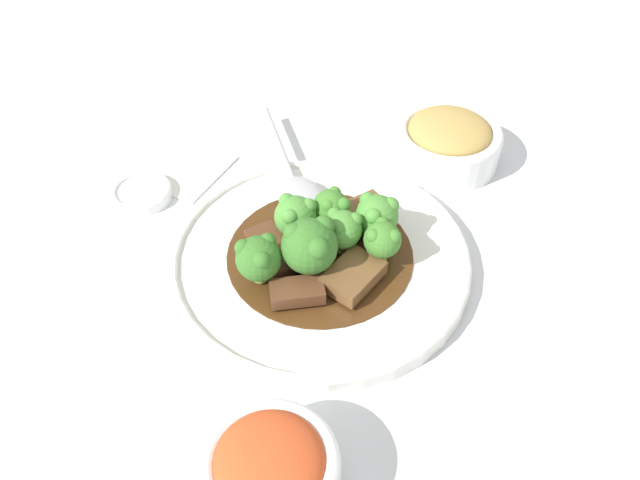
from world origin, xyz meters
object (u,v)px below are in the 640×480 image
object	(u,v)px
beef_strip_0	(310,207)
serving_spoon	(298,189)
side_bowl_kimchi	(270,471)
broccoli_floret_3	(295,216)
beef_strip_2	(273,250)
broccoli_floret_4	(312,246)
sauce_dish	(142,193)
beef_strip_1	(353,276)
beef_strip_3	(363,214)
broccoli_floret_2	(382,239)
beef_strip_4	(294,291)
side_bowl_appetizer	(448,141)
broccoli_floret_1	(258,258)
broccoli_floret_0	(342,229)
broccoli_floret_6	(377,215)
main_plate	(320,257)
broccoli_floret_5	(333,208)

from	to	relation	value
beef_strip_0	serving_spoon	bearing A→B (deg)	-132.94
side_bowl_kimchi	broccoli_floret_3	bearing A→B (deg)	-162.86
beef_strip_2	serving_spoon	bearing A→B (deg)	-173.02
broccoli_floret_3	broccoli_floret_4	xyz separation A→B (m)	(0.04, 0.03, 0.00)
beef_strip_2	sauce_dish	distance (m)	0.18
beef_strip_1	beef_strip_3	world-z (taller)	same
broccoli_floret_2	side_bowl_kimchi	world-z (taller)	broccoli_floret_2
beef_strip_4	broccoli_floret_3	bearing A→B (deg)	-159.84
side_bowl_appetizer	broccoli_floret_1	bearing A→B (deg)	-25.25
side_bowl_kimchi	broccoli_floret_4	bearing A→B (deg)	-168.20
broccoli_floret_2	broccoli_floret_4	world-z (taller)	broccoli_floret_4
beef_strip_4	side_bowl_kimchi	bearing A→B (deg)	15.84
beef_strip_0	broccoli_floret_0	size ratio (longest dim) A/B	1.38
serving_spoon	side_bowl_appetizer	xyz separation A→B (m)	(-0.13, 0.13, 0.00)
serving_spoon	side_bowl_appetizer	size ratio (longest dim) A/B	1.54
beef_strip_3	broccoli_floret_6	size ratio (longest dim) A/B	1.34
main_plate	beef_strip_2	size ratio (longest dim) A/B	4.33
beef_strip_2	serving_spoon	xyz separation A→B (m)	(-0.09, -0.01, -0.00)
broccoli_floret_6	serving_spoon	size ratio (longest dim) A/B	0.26
broccoli_floret_0	broccoli_floret_5	size ratio (longest dim) A/B	0.95
beef_strip_1	sauce_dish	distance (m)	0.26
beef_strip_2	beef_strip_4	size ratio (longest dim) A/B	1.21
beef_strip_1	broccoli_floret_4	world-z (taller)	broccoli_floret_4
broccoli_floret_2	side_bowl_appetizer	size ratio (longest dim) A/B	0.38
broccoli_floret_1	beef_strip_4	bearing A→B (deg)	76.63
serving_spoon	side_bowl_kimchi	size ratio (longest dim) A/B	1.87
beef_strip_4	sauce_dish	size ratio (longest dim) A/B	0.86
beef_strip_2	side_bowl_appetizer	world-z (taller)	side_bowl_appetizer
broccoli_floret_6	side_bowl_kimchi	xyz separation A→B (m)	(0.26, -0.00, -0.02)
beef_strip_2	broccoli_floret_6	size ratio (longest dim) A/B	1.41
main_plate	broccoli_floret_1	distance (m)	0.07
broccoli_floret_4	side_bowl_kimchi	distance (m)	0.20
main_plate	beef_strip_1	size ratio (longest dim) A/B	4.50
beef_strip_4	side_bowl_kimchi	distance (m)	0.17
broccoli_floret_3	side_bowl_appetizer	bearing A→B (deg)	151.23
beef_strip_3	broccoli_floret_4	world-z (taller)	broccoli_floret_4
broccoli_floret_0	sauce_dish	distance (m)	0.24
serving_spoon	beef_strip_4	bearing A→B (deg)	20.15
serving_spoon	beef_strip_2	bearing A→B (deg)	6.98
beef_strip_4	beef_strip_0	bearing A→B (deg)	-166.51
broccoli_floret_5	serving_spoon	bearing A→B (deg)	-127.24
broccoli_floret_1	broccoli_floret_3	bearing A→B (deg)	168.06
beef_strip_1	broccoli_floret_5	size ratio (longest dim) A/B	1.34
beef_strip_3	beef_strip_4	size ratio (longest dim) A/B	1.15
main_plate	broccoli_floret_0	bearing A→B (deg)	114.18
broccoli_floret_6	beef_strip_2	bearing A→B (deg)	-54.78
main_plate	broccoli_floret_3	world-z (taller)	broccoli_floret_3
beef_strip_1	beef_strip_3	bearing A→B (deg)	-169.17
beef_strip_1	broccoli_floret_1	distance (m)	0.09
beef_strip_2	broccoli_floret_4	world-z (taller)	broccoli_floret_4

